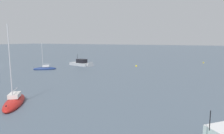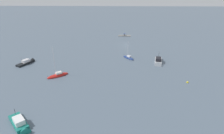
{
  "view_description": "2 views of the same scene",
  "coord_description": "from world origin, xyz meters",
  "px_view_note": "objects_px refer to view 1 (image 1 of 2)",
  "views": [
    {
      "loc": [
        37.48,
        56.24,
        7.77
      ],
      "look_at": [
        -4.6,
        36.44,
        1.22
      ],
      "focal_mm": 31.26,
      "sensor_mm": 36.0,
      "label": 1
    },
    {
      "loc": [
        3.4,
        85.12,
        24.21
      ],
      "look_at": [
        5.46,
        30.24,
        0.98
      ],
      "focal_mm": 28.75,
      "sensor_mm": 36.0,
      "label": 2
    }
  ],
  "objects_px": {
    "mooring_buoy_near": "(203,63)",
    "mooring_buoy_mid": "(136,66)",
    "motorboat_grey_far": "(83,64)",
    "sailboat_red_mid": "(14,102)",
    "sailboat_navy_near": "(45,69)"
  },
  "relations": [
    {
      "from": "sailboat_red_mid",
      "to": "motorboat_grey_far",
      "type": "relative_size",
      "value": 1.19
    },
    {
      "from": "motorboat_grey_far",
      "to": "mooring_buoy_near",
      "type": "height_order",
      "value": "motorboat_grey_far"
    },
    {
      "from": "sailboat_navy_near",
      "to": "mooring_buoy_mid",
      "type": "xyz_separation_m",
      "value": [
        -16.03,
        19.68,
        -0.18
      ]
    },
    {
      "from": "sailboat_red_mid",
      "to": "sailboat_navy_near",
      "type": "bearing_deg",
      "value": -90.71
    },
    {
      "from": "motorboat_grey_far",
      "to": "sailboat_navy_near",
      "type": "bearing_deg",
      "value": -12.05
    },
    {
      "from": "sailboat_red_mid",
      "to": "motorboat_grey_far",
      "type": "height_order",
      "value": "sailboat_red_mid"
    },
    {
      "from": "sailboat_navy_near",
      "to": "sailboat_red_mid",
      "type": "height_order",
      "value": "sailboat_red_mid"
    },
    {
      "from": "sailboat_red_mid",
      "to": "motorboat_grey_far",
      "type": "bearing_deg",
      "value": -107.46
    },
    {
      "from": "motorboat_grey_far",
      "to": "mooring_buoy_mid",
      "type": "xyz_separation_m",
      "value": [
        -5.43,
        14.92,
        -0.37
      ]
    },
    {
      "from": "sailboat_red_mid",
      "to": "mooring_buoy_near",
      "type": "bearing_deg",
      "value": -147.8
    },
    {
      "from": "sailboat_navy_near",
      "to": "sailboat_red_mid",
      "type": "relative_size",
      "value": 0.74
    },
    {
      "from": "mooring_buoy_near",
      "to": "motorboat_grey_far",
      "type": "bearing_deg",
      "value": -55.18
    },
    {
      "from": "mooring_buoy_near",
      "to": "mooring_buoy_mid",
      "type": "bearing_deg",
      "value": -45.74
    },
    {
      "from": "mooring_buoy_near",
      "to": "mooring_buoy_mid",
      "type": "relative_size",
      "value": 0.85
    },
    {
      "from": "motorboat_grey_far",
      "to": "mooring_buoy_mid",
      "type": "relative_size",
      "value": 13.99
    }
  ]
}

